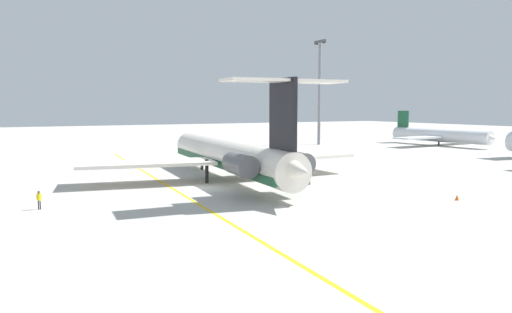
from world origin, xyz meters
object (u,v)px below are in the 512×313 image
(airliner_far_left, at_px, (442,135))
(ground_crew_near_tail, at_px, (289,152))
(ground_crew_portside, at_px, (253,152))
(main_jetliner, at_px, (230,155))
(safety_cone_nose, at_px, (457,197))
(light_mast, at_px, (319,88))
(ground_crew_near_nose, at_px, (39,198))

(airliner_far_left, height_order, ground_crew_near_tail, airliner_far_left)
(ground_crew_portside, bearing_deg, main_jetliner, 39.71)
(ground_crew_near_tail, xyz_separation_m, ground_crew_portside, (-3.02, -5.50, -0.05))
(safety_cone_nose, height_order, light_mast, light_mast)
(ground_crew_near_nose, xyz_separation_m, light_mast, (-48.27, 64.26, 12.42))
(main_jetliner, distance_m, light_mast, 60.63)
(main_jetliner, bearing_deg, ground_crew_near_nose, 111.67)
(ground_crew_near_nose, relative_size, ground_crew_portside, 0.98)
(ground_crew_portside, height_order, safety_cone_nose, ground_crew_portside)
(ground_crew_near_nose, distance_m, ground_crew_portside, 45.37)
(main_jetliner, distance_m, airliner_far_left, 70.83)
(main_jetliner, distance_m, ground_crew_near_nose, 22.57)
(ground_crew_near_tail, distance_m, light_mast, 35.04)
(ground_crew_near_nose, bearing_deg, light_mast, -47.27)
(safety_cone_nose, bearing_deg, ground_crew_near_nose, -111.83)
(ground_crew_portside, bearing_deg, safety_cone_nose, 73.60)
(main_jetliner, xyz_separation_m, ground_crew_near_tail, (-18.29, 19.81, -2.02))
(airliner_far_left, xyz_separation_m, ground_crew_near_nose, (32.10, -87.56, -1.31))
(light_mast, bearing_deg, main_jetliner, -45.71)
(ground_crew_near_nose, distance_m, light_mast, 81.32)
(main_jetliner, height_order, airliner_far_left, main_jetliner)
(airliner_far_left, xyz_separation_m, light_mast, (-16.17, -23.29, 11.11))
(light_mast, bearing_deg, airliner_far_left, 55.23)
(ground_crew_near_nose, xyz_separation_m, safety_cone_nose, (14.35, 35.82, -0.78))
(main_jetliner, distance_m, safety_cone_nose, 25.50)
(main_jetliner, bearing_deg, ground_crew_near_tail, -42.56)
(main_jetliner, relative_size, light_mast, 1.62)
(safety_cone_nose, bearing_deg, light_mast, 155.57)
(ground_crew_portside, height_order, light_mast, light_mast)
(ground_crew_portside, relative_size, safety_cone_nose, 3.09)
(airliner_far_left, xyz_separation_m, safety_cone_nose, (46.45, -51.74, -2.09))
(airliner_far_left, bearing_deg, light_mast, -128.64)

